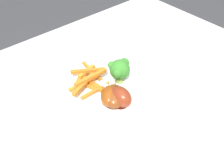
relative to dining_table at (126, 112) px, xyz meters
name	(u,v)px	position (x,y,z in m)	size (l,w,h in m)	color
dining_table	(126,112)	(0.00, 0.00, 0.00)	(0.95, 0.78, 0.74)	#B7B7BC
dinner_plate	(112,91)	(-0.06, 0.00, 0.13)	(0.28, 0.28, 0.01)	white
broccoli_floret_front	(120,69)	(-0.02, 0.01, 0.18)	(0.07, 0.06, 0.07)	#899F49
carrot_fries_pile	(88,79)	(-0.09, 0.06, 0.15)	(0.13, 0.13, 0.04)	orange
chicken_drumstick_near	(114,95)	(-0.08, -0.04, 0.15)	(0.11, 0.12, 0.04)	#501F0C
chicken_drumstick_far	(110,95)	(-0.09, -0.03, 0.15)	(0.10, 0.10, 0.04)	#5C2309
chicken_drumstick_extra	(119,96)	(-0.08, -0.05, 0.16)	(0.05, 0.11, 0.05)	#561A0D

